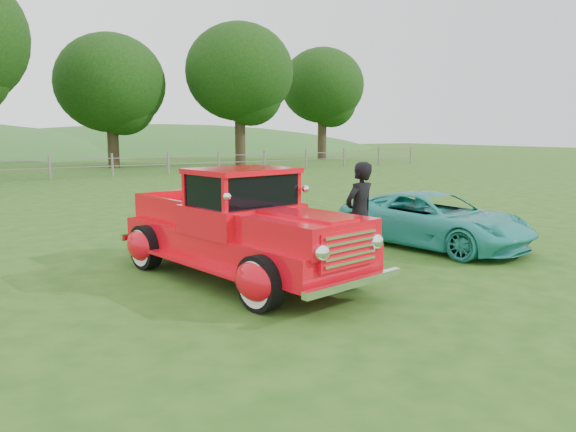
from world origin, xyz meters
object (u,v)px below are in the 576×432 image
tree_near_east (110,83)px  tree_mid_east (239,72)px  man (360,213)px  tree_far_east (322,86)px  red_pickup (240,230)px  teal_sedan (434,220)px

tree_near_east → tree_mid_east: tree_mid_east is taller
tree_mid_east → man: bearing=-113.4°
tree_mid_east → tree_far_east: size_ratio=1.07×
tree_far_east → man: bearing=-124.8°
tree_mid_east → man: 29.36m
tree_near_east → man: bearing=-97.0°
tree_far_east → red_pickup: tree_far_east is taller
red_pickup → man: 2.27m
tree_mid_east → man: size_ratio=5.18×
red_pickup → teal_sedan: red_pickup is taller
teal_sedan → red_pickup: bearing=171.5°
tree_mid_east → teal_sedan: bearing=-109.4°
tree_mid_east → tree_far_east: 9.49m
tree_far_east → tree_near_east: bearing=-176.6°
teal_sedan → man: 2.31m
tree_near_east → red_pickup: 29.18m
teal_sedan → tree_far_east: bearing=48.3°
tree_near_east → tree_far_east: bearing=3.4°
tree_mid_east → tree_near_east: bearing=166.0°
man → tree_near_east: bearing=-109.2°
tree_mid_east → teal_sedan: tree_mid_east is taller
tree_far_east → teal_sedan: size_ratio=2.22×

